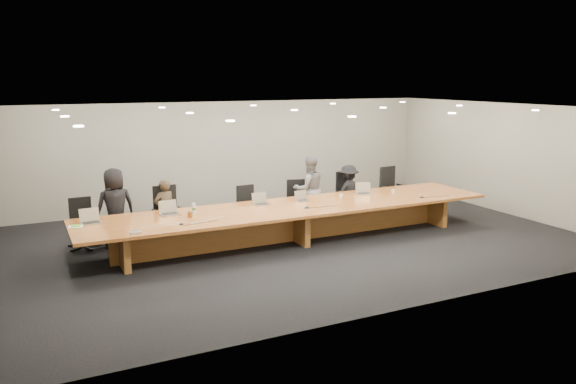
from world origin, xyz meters
The scene contains 28 objects.
ground centered at (0.00, 0.00, 0.00)m, with size 12.00×12.00×0.00m, color black.
back_wall centered at (0.00, 4.00, 1.40)m, with size 12.00×0.02×2.80m, color #B0ADA1.
conference_table centered at (0.00, 0.00, 0.52)m, with size 9.00×1.80×0.75m.
chair_far_left centered at (-4.12, 1.35, 0.53)m, with size 0.53×0.53×1.05m, color black, non-canonical shape.
chair_left centered at (-2.42, 1.15, 0.59)m, with size 0.61×0.61×1.19m, color black, non-canonical shape.
chair_mid_left centered at (-0.52, 1.26, 0.51)m, with size 0.52×0.52×1.02m, color black, non-canonical shape.
chair_mid_right centered at (0.72, 1.23, 0.53)m, with size 0.54×0.54×1.06m, color black, non-canonical shape.
chair_right centered at (2.17, 1.27, 0.57)m, with size 0.59×0.59×1.15m, color black, non-canonical shape.
chair_far_right centered at (3.49, 1.23, 0.59)m, with size 0.60×0.60×1.18m, color black, non-canonical shape.
person_a centered at (-3.47, 1.27, 0.81)m, with size 0.80×0.52×1.63m, color black.
person_b centered at (-2.48, 1.21, 0.66)m, with size 0.48×0.32×1.32m, color #352B1D.
person_c centered at (1.00, 1.21, 0.81)m, with size 0.79×0.61×1.62m, color slate.
person_d centered at (2.09, 1.18, 0.66)m, with size 0.86×0.49×1.33m, color black.
laptop_a centered at (-4.06, 0.35, 0.89)m, with size 0.36×0.26×0.28m, color #BAAA8E, non-canonical shape.
laptop_b centered at (-2.56, 0.39, 0.89)m, with size 0.36×0.26×0.29m, color #B6A78B, non-canonical shape.
laptop_c centered at (-0.57, 0.41, 0.88)m, with size 0.34×0.24×0.26m, color tan, non-canonical shape.
laptop_d centered at (0.39, 0.34, 0.87)m, with size 0.30×0.22×0.24m, color tan, non-canonical shape.
laptop_e centered at (2.02, 0.39, 0.89)m, with size 0.35×0.26×0.28m, color tan, non-canonical shape.
water_bottle centered at (-2.12, 0.23, 0.86)m, with size 0.07×0.07×0.22m, color silver.
amber_mug centered at (-2.27, 0.00, 0.81)m, with size 0.09×0.09×0.11m, color brown.
paper_cup_near centered at (1.31, 0.25, 0.80)m, with size 0.08×0.08×0.09m, color silver.
paper_cup_far centered at (2.69, 0.18, 0.80)m, with size 0.08×0.08×0.09m, color silver.
notepad centered at (-4.35, 0.22, 0.76)m, with size 0.25×0.20×0.01m, color white.
lime_gadget centered at (-4.35, 0.21, 0.78)m, with size 0.16×0.09×0.03m, color #5DC935.
av_box centered at (-3.45, -0.68, 0.76)m, with size 0.19×0.14×0.03m, color silver.
mic_left centered at (-2.57, -0.46, 0.76)m, with size 0.10×0.10×0.03m, color black.
mic_center centered at (0.15, -0.29, 0.77)m, with size 0.13×0.13×0.03m, color black.
mic_right centered at (2.99, -0.51, 0.77)m, with size 0.12×0.12×0.03m, color black.
Camera 1 is at (-5.18, -10.37, 3.42)m, focal length 35.00 mm.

